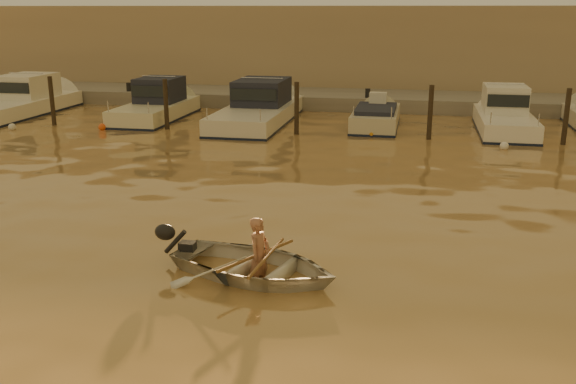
% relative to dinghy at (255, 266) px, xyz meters
% --- Properties ---
extents(ground_plane, '(160.00, 160.00, 0.00)m').
position_rel_dinghy_xyz_m(ground_plane, '(-1.62, -0.26, -0.21)').
color(ground_plane, olive).
rests_on(ground_plane, ground).
extents(dinghy, '(3.67, 3.03, 0.66)m').
position_rel_dinghy_xyz_m(dinghy, '(0.00, 0.00, 0.00)').
color(dinghy, silver).
rests_on(dinghy, ground_plane).
extents(person, '(0.47, 0.59, 1.43)m').
position_rel_dinghy_xyz_m(person, '(0.10, -0.03, 0.21)').
color(person, '#A46C52').
rests_on(person, dinghy).
extents(outboard_motor, '(0.97, 0.62, 0.70)m').
position_rel_dinghy_xyz_m(outboard_motor, '(-1.45, 0.40, 0.07)').
color(outboard_motor, black).
rests_on(outboard_motor, dinghy).
extents(oar_port, '(0.18, 2.10, 0.13)m').
position_rel_dinghy_xyz_m(oar_port, '(0.24, -0.07, 0.21)').
color(oar_port, brown).
rests_on(oar_port, dinghy).
extents(oar_starboard, '(0.95, 1.92, 0.13)m').
position_rel_dinghy_xyz_m(oar_starboard, '(0.05, -0.01, 0.21)').
color(oar_starboard, brown).
rests_on(oar_starboard, dinghy).
extents(moored_boat_0, '(2.41, 7.60, 1.75)m').
position_rel_dinghy_xyz_m(moored_boat_0, '(-15.08, 15.74, 0.42)').
color(moored_boat_0, white).
rests_on(moored_boat_0, ground_plane).
extents(moored_boat_1, '(2.14, 6.41, 1.75)m').
position_rel_dinghy_xyz_m(moored_boat_1, '(-8.52, 15.74, 0.42)').
color(moored_boat_1, beige).
rests_on(moored_boat_1, ground_plane).
extents(moored_boat_2, '(2.54, 8.43, 1.75)m').
position_rel_dinghy_xyz_m(moored_boat_2, '(-3.91, 15.74, 0.42)').
color(moored_boat_2, silver).
rests_on(moored_boat_2, ground_plane).
extents(moored_boat_3, '(1.77, 5.24, 0.95)m').
position_rel_dinghy_xyz_m(moored_boat_3, '(1.06, 15.74, 0.02)').
color(moored_boat_3, beige).
rests_on(moored_boat_3, ground_plane).
extents(moored_boat_4, '(2.02, 6.30, 1.75)m').
position_rel_dinghy_xyz_m(moored_boat_4, '(6.09, 15.74, 0.42)').
color(moored_boat_4, white).
rests_on(moored_boat_4, ground_plane).
extents(piling_0, '(0.18, 0.18, 2.20)m').
position_rel_dinghy_xyz_m(piling_0, '(-12.12, 13.54, 0.69)').
color(piling_0, '#2D2319').
rests_on(piling_0, ground_plane).
extents(piling_1, '(0.18, 0.18, 2.20)m').
position_rel_dinghy_xyz_m(piling_1, '(-7.12, 13.54, 0.69)').
color(piling_1, '#2D2319').
rests_on(piling_1, ground_plane).
extents(piling_2, '(0.18, 0.18, 2.20)m').
position_rel_dinghy_xyz_m(piling_2, '(-1.82, 13.54, 0.69)').
color(piling_2, '#2D2319').
rests_on(piling_2, ground_plane).
extents(piling_3, '(0.18, 0.18, 2.20)m').
position_rel_dinghy_xyz_m(piling_3, '(3.18, 13.54, 0.69)').
color(piling_3, '#2D2319').
rests_on(piling_3, ground_plane).
extents(piling_4, '(0.18, 0.18, 2.20)m').
position_rel_dinghy_xyz_m(piling_4, '(7.88, 13.54, 0.69)').
color(piling_4, '#2D2319').
rests_on(piling_4, ground_plane).
extents(fender_a, '(0.30, 0.30, 0.30)m').
position_rel_dinghy_xyz_m(fender_a, '(-13.18, 12.20, -0.11)').
color(fender_a, silver).
rests_on(fender_a, ground_plane).
extents(fender_b, '(0.30, 0.30, 0.30)m').
position_rel_dinghy_xyz_m(fender_b, '(-9.64, 12.93, -0.11)').
color(fender_b, '#EA541B').
rests_on(fender_b, ground_plane).
extents(fender_c, '(0.30, 0.30, 0.30)m').
position_rel_dinghy_xyz_m(fender_c, '(-2.83, 12.50, -0.11)').
color(fender_c, silver).
rests_on(fender_c, ground_plane).
extents(fender_d, '(0.30, 0.30, 0.30)m').
position_rel_dinghy_xyz_m(fender_d, '(1.06, 13.65, -0.11)').
color(fender_d, orange).
rests_on(fender_d, ground_plane).
extents(fender_e, '(0.30, 0.30, 0.30)m').
position_rel_dinghy_xyz_m(fender_e, '(5.73, 12.35, -0.11)').
color(fender_e, silver).
rests_on(fender_e, ground_plane).
extents(quay, '(52.00, 4.00, 1.00)m').
position_rel_dinghy_xyz_m(quay, '(-1.62, 21.24, -0.06)').
color(quay, gray).
rests_on(quay, ground_plane).
extents(waterfront_building, '(46.00, 7.00, 4.80)m').
position_rel_dinghy_xyz_m(waterfront_building, '(-1.62, 26.74, 2.19)').
color(waterfront_building, '#9E8466').
rests_on(waterfront_building, quay).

